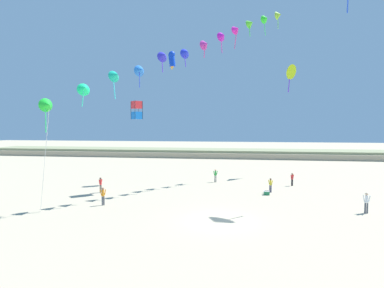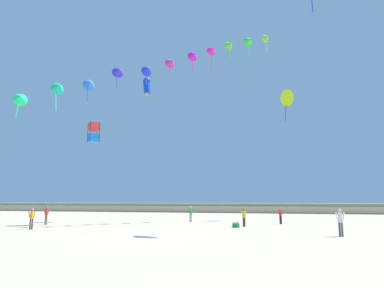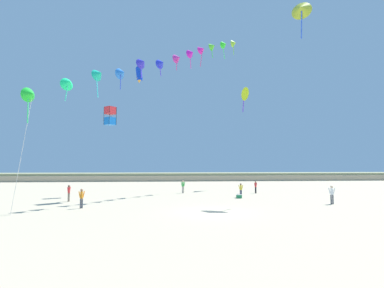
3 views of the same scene
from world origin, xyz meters
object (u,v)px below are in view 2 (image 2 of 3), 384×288
person_far_center (280,215)px  large_kite_mid_trail (285,98)px  beach_cooler (236,225)px  person_mid_center (32,217)px  person_far_left (340,220)px  person_near_left (46,214)px  person_near_right (191,213)px  large_kite_high_solo (147,86)px  large_kite_outer_drift (94,132)px  person_far_right (244,216)px

person_far_center → large_kite_mid_trail: size_ratio=0.37×
person_far_center → beach_cooler: person_far_center is taller
person_mid_center → person_far_left: 22.72m
person_near_left → large_kite_mid_trail: large_kite_mid_trail is taller
person_near_right → large_kite_mid_trail: 19.44m
person_near_left → large_kite_high_solo: large_kite_high_solo is taller
large_kite_high_solo → large_kite_outer_drift: bearing=-107.7°
person_near_left → person_mid_center: size_ratio=1.01×
large_kite_mid_trail → beach_cooler: (-4.47, -14.56, -15.10)m
person_near_left → large_kite_outer_drift: large_kite_outer_drift is taller
person_mid_center → person_near_right: bearing=54.1°
person_near_left → large_kite_mid_trail: bearing=35.9°
large_kite_mid_trail → large_kite_high_solo: (-16.26, -6.99, 0.77)m
person_far_center → person_near_left: bearing=-162.0°
person_near_left → large_kite_outer_drift: bearing=24.3°
person_near_left → person_far_center: person_near_left is taller
large_kite_high_solo → beach_cooler: large_kite_high_solo is taller
person_near_left → person_far_right: bearing=8.7°
person_far_left → large_kite_outer_drift: large_kite_outer_drift is taller
person_far_right → large_kite_high_solo: size_ratio=0.64×
person_far_left → large_kite_outer_drift: (-21.68, 5.73, 8.00)m
person_mid_center → large_kite_outer_drift: size_ratio=0.83×
person_mid_center → large_kite_outer_drift: (1.03, 6.58, 8.05)m
person_mid_center → large_kite_outer_drift: bearing=81.1°
person_mid_center → person_far_left: bearing=2.1°
person_near_left → person_far_right: person_near_left is taller
person_far_right → large_kite_high_solo: 20.54m
person_mid_center → person_far_left: (22.71, 0.85, 0.05)m
person_near_left → person_far_center: size_ratio=1.06×
person_near_right → person_far_left: person_far_left is taller
person_mid_center → person_far_center: person_mid_center is taller
large_kite_mid_trail → large_kite_high_solo: large_kite_high_solo is taller
person_far_left → large_kite_outer_drift: bearing=165.2°
person_far_center → large_kite_outer_drift: large_kite_outer_drift is taller
person_far_right → person_far_center: person_far_center is taller
person_near_left → beach_cooler: size_ratio=2.88×
person_far_center → large_kite_mid_trail: bearing=84.1°
person_far_left → large_kite_high_solo: 27.82m
person_far_center → large_kite_outer_drift: size_ratio=0.79×
large_kite_mid_trail → large_kite_high_solo: 17.72m
person_far_right → beach_cooler: size_ratio=2.71×
person_far_right → large_kite_outer_drift: (-14.69, -1.17, 8.10)m
person_near_right → person_far_center: size_ratio=1.07×
person_far_center → person_far_right: bearing=-126.0°
person_far_left → person_near_left: bearing=170.8°
person_far_left → large_kite_outer_drift: 23.81m
person_near_left → large_kite_outer_drift: 8.97m
person_far_center → large_kite_high_solo: (-15.32, 2.15, 15.18)m
person_mid_center → person_far_right: (15.72, 7.75, -0.05)m
person_near_right → person_near_left: bearing=-146.3°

